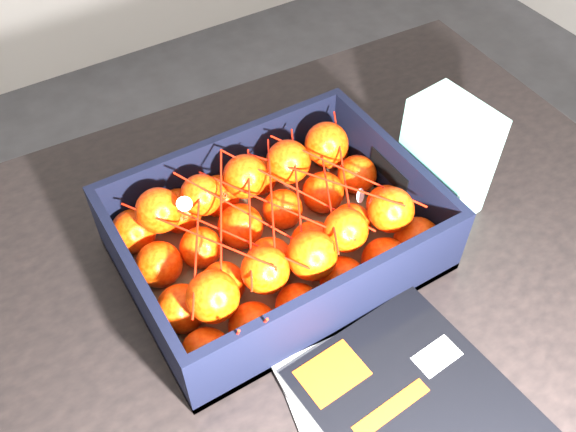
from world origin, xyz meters
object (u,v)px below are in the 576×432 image
produce_crate (276,240)px  retail_carton (446,158)px  table (269,319)px  magazine_stack (415,428)px

produce_crate → retail_carton: (0.25, -0.03, 0.05)m
table → retail_carton: 0.34m
table → produce_crate: produce_crate is taller
table → produce_crate: bearing=41.6°
produce_crate → retail_carton: size_ratio=2.33×
magazine_stack → produce_crate: bearing=90.5°
magazine_stack → produce_crate: size_ratio=0.80×
retail_carton → table: bearing=172.9°
retail_carton → magazine_stack: bearing=-140.3°
table → produce_crate: size_ratio=3.14×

